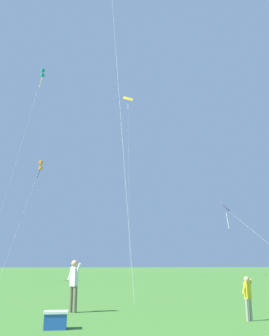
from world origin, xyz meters
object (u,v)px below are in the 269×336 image
picnic_cooler (56,320)px  person_near_tree (74,281)px  kite_yellow_diamond (128,109)px  kite_purple_streamer (228,211)px  kite_teal_box (42,76)px  person_child_small (248,294)px  kite_orange_box (40,166)px

picnic_cooler → person_near_tree: bearing=83.5°
kite_yellow_diamond → person_near_tree: kite_yellow_diamond is taller
picnic_cooler → kite_purple_streamer: bearing=58.8°
kite_purple_streamer → kite_teal_box: size_ratio=0.43×
kite_purple_streamer → kite_yellow_diamond: bearing=122.9°
kite_purple_streamer → kite_teal_box: (-20.60, 12.78, 20.30)m
kite_purple_streamer → person_child_small: size_ratio=9.76×
kite_orange_box → person_near_tree: bearing=-80.6°
kite_orange_box → picnic_cooler: bearing=-82.2°
person_near_tree → kite_orange_box: bearing=99.4°
kite_teal_box → kite_yellow_diamond: bearing=1.3°
kite_purple_streamer → person_child_small: bearing=-111.5°
picnic_cooler → person_child_small: bearing=6.5°
kite_orange_box → person_child_small: kite_orange_box is taller
person_child_small → kite_orange_box: bearing=107.3°
kite_teal_box → person_near_tree: size_ratio=16.23×
person_near_tree → picnic_cooler: 3.43m
person_near_tree → kite_yellow_diamond: bearing=79.9°
kite_yellow_diamond → picnic_cooler: size_ratio=41.86×
kite_yellow_diamond → kite_teal_box: bearing=-178.7°
kite_teal_box → person_near_tree: (6.01, -34.18, -25.96)m
kite_purple_streamer → kite_teal_box: 31.62m
kite_orange_box → kite_teal_box: bearing=103.6°
picnic_cooler → kite_yellow_diamond: bearing=80.2°
kite_purple_streamer → person_near_tree: kite_purple_streamer is taller
kite_purple_streamer → kite_orange_box: kite_orange_box is taller
picnic_cooler → kite_teal_box: bearing=98.5°
kite_teal_box → person_near_tree: bearing=-80.0°
kite_yellow_diamond → kite_orange_box: bearing=-155.2°
kite_orange_box → person_child_small: 35.62m
person_child_small → picnic_cooler: 5.55m
kite_purple_streamer → person_near_tree: (-14.59, -21.40, -5.66)m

